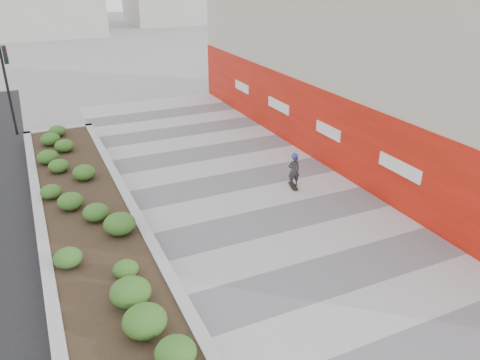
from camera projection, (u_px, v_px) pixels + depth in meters
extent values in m
plane|color=gray|center=(379.00, 316.00, 10.86)|extent=(160.00, 160.00, 0.00)
cube|color=#A8A8AD|center=(309.00, 251.00, 13.33)|extent=(8.00, 36.00, 0.01)
cube|color=#B9B19E|center=(381.00, 56.00, 19.27)|extent=(6.00, 24.00, 8.00)
cube|color=red|center=(316.00, 123.00, 19.18)|extent=(0.12, 24.00, 3.00)
cube|color=#9E9EA0|center=(59.00, 134.00, 21.71)|extent=(3.00, 0.30, 0.55)
cube|color=#9E9EA0|center=(42.00, 229.00, 13.91)|extent=(0.30, 18.00, 0.55)
cube|color=#9E9EA0|center=(132.00, 211.00, 14.93)|extent=(0.30, 18.00, 0.55)
cube|color=#2D2116|center=(88.00, 220.00, 14.43)|extent=(2.40, 17.40, 0.50)
cylinder|color=black|center=(8.00, 91.00, 21.62)|extent=(0.12, 0.12, 4.20)
cube|color=black|center=(5.00, 55.00, 21.00)|extent=(0.18, 0.28, 0.80)
cylinder|color=#595654|center=(324.00, 247.00, 13.53)|extent=(0.44, 0.44, 0.01)
cube|color=black|center=(293.00, 186.00, 17.12)|extent=(0.37, 0.75, 0.02)
imported|color=#2B2C31|center=(294.00, 171.00, 16.86)|extent=(0.48, 0.35, 1.20)
sphere|color=blue|center=(295.00, 156.00, 16.63)|extent=(0.23, 0.23, 0.23)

